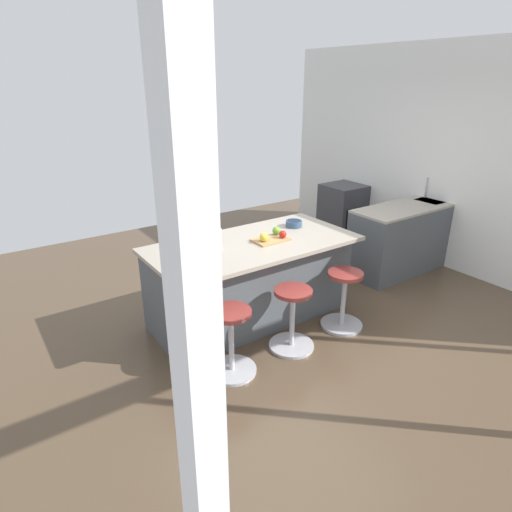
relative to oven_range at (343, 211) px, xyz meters
name	(u,v)px	position (x,y,z in m)	size (l,w,h in m)	color
ground_plane	(284,312)	(2.35, 1.47, -0.43)	(7.55, 7.55, 0.00)	brown
interior_partition_left	(447,159)	(-0.35, 1.47, 1.02)	(0.12, 5.81, 2.90)	silver
sink_cabinet	(417,234)	(0.00, 1.43, 0.02)	(2.16, 0.60, 1.18)	#4C5156
oven_range	(343,211)	(0.00, 0.00, 0.00)	(0.60, 0.61, 0.87)	#38383D
kitchen_island	(251,280)	(2.71, 1.34, 0.02)	(2.16, 1.06, 0.89)	#4C5156
stool_by_window	(343,301)	(2.03, 2.05, -0.14)	(0.44, 0.44, 0.62)	#B7B7BC
stool_middle	(292,321)	(2.71, 2.05, -0.14)	(0.44, 0.44, 0.62)	#B7B7BC
stool_near_camera	(231,344)	(3.39, 2.05, -0.14)	(0.44, 0.44, 0.62)	#B7B7BC
cutting_board	(271,240)	(2.54, 1.45, 0.47)	(0.36, 0.24, 0.02)	tan
apple_yellow	(264,237)	(2.64, 1.47, 0.52)	(0.09, 0.09, 0.09)	gold
apple_red	(283,234)	(2.42, 1.50, 0.52)	(0.08, 0.08, 0.08)	red
apple_green	(276,231)	(2.41, 1.38, 0.52)	(0.09, 0.09, 0.09)	#609E2D
water_bottle	(218,238)	(3.11, 1.38, 0.58)	(0.06, 0.06, 0.31)	silver
fruit_bowl	(294,223)	(2.05, 1.23, 0.50)	(0.18, 0.18, 0.07)	#334C6B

